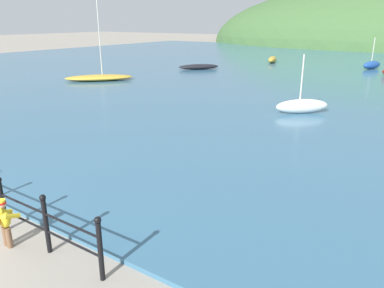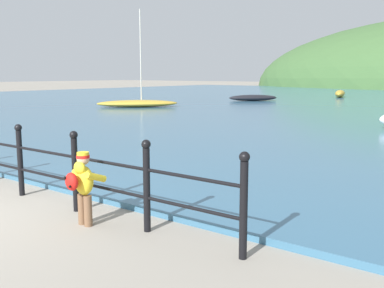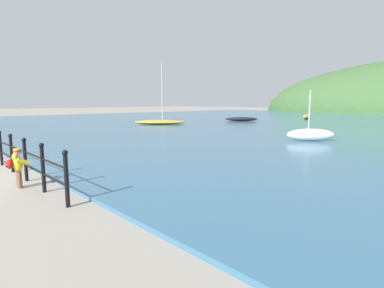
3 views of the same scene
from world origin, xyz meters
name	(u,v)px [view 2 (image 2 of 3)]	position (x,y,z in m)	size (l,w,h in m)	color
iron_railing	(20,158)	(-0.27, 1.50, 0.64)	(8.77, 0.12, 1.21)	black
child_in_coat	(83,182)	(1.77, 1.15, 0.61)	(0.39, 0.53, 1.00)	brown
boat_red_dinghy	(137,103)	(-12.14, 16.45, 0.32)	(4.43, 4.55, 5.59)	gold
boat_green_fishing	(253,98)	(-9.69, 25.76, 0.32)	(3.20, 3.37, 0.43)	black
boat_twin_mast	(340,94)	(-6.49, 34.56, 0.39)	(1.55, 3.11, 0.59)	gold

